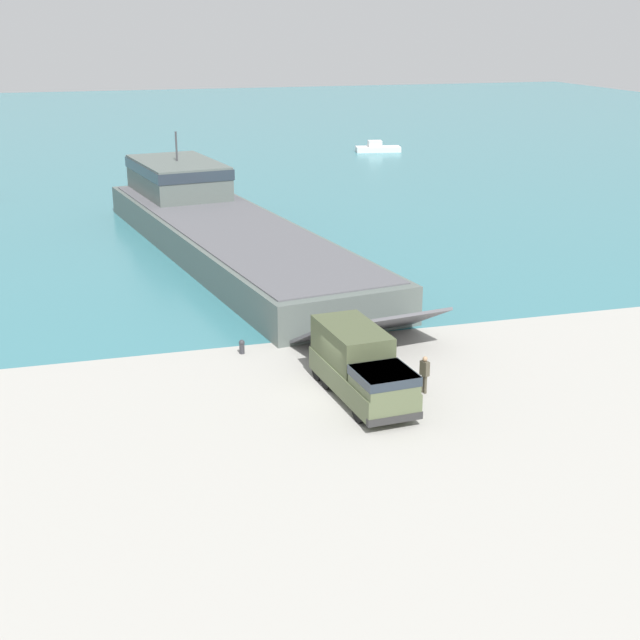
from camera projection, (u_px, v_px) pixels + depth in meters
ground_plane at (334, 395)px, 40.15m from camera, size 240.00×240.00×0.00m
water_surface at (138, 136)px, 128.88m from camera, size 240.00×180.00×0.01m
landing_craft at (218, 223)px, 65.74m from camera, size 14.38×42.44×7.41m
military_truck at (361, 366)px, 39.43m from camera, size 3.01×7.28×3.02m
soldier_on_ramp at (425, 372)px, 40.11m from camera, size 0.36×0.49×1.76m
moored_boat_b at (377, 148)px, 113.68m from camera, size 5.93×3.05×1.43m
mooring_bollard at (242, 346)px, 45.04m from camera, size 0.30×0.30×0.74m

